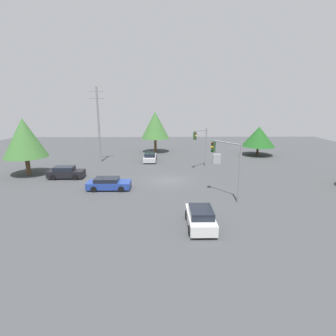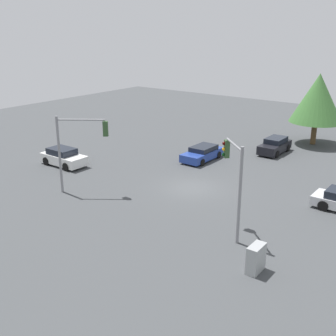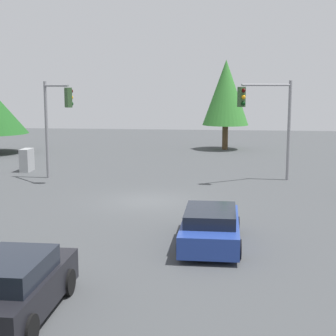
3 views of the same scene
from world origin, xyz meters
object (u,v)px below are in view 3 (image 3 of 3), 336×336
sedan_dark (15,287)px  traffic_signal_main (270,113)px  sedan_blue (210,227)px  traffic_signal_cross (56,114)px  electrical_cabinet (27,160)px

sedan_dark → traffic_signal_main: (-17.87, 7.09, 3.14)m
sedan_blue → traffic_signal_main: 12.58m
sedan_blue → traffic_signal_cross: traffic_signal_cross is taller
sedan_dark → electrical_cabinet: 21.32m
sedan_dark → traffic_signal_cross: size_ratio=0.76×
electrical_cabinet → traffic_signal_cross: bearing=46.1°
traffic_signal_cross → electrical_cabinet: 5.10m
electrical_cabinet → sedan_blue: bearing=40.7°
sedan_dark → traffic_signal_cross: traffic_signal_cross is taller
traffic_signal_cross → electrical_cabinet: (-2.82, -2.94, -3.07)m
sedan_blue → electrical_cabinet: electrical_cabinet is taller
sedan_blue → traffic_signal_cross: 14.60m
traffic_signal_cross → electrical_cabinet: bearing=179.8°
sedan_blue → electrical_cabinet: 18.30m
sedan_blue → sedan_dark: 7.40m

